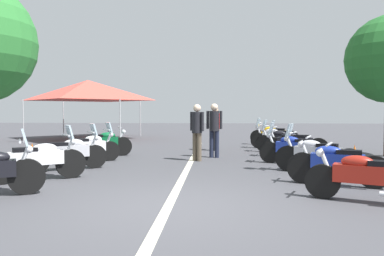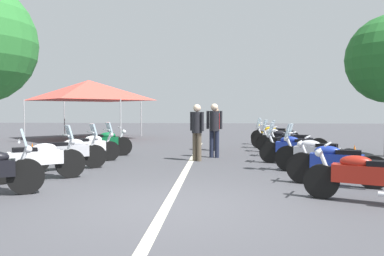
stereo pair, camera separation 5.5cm
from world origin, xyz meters
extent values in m
plane|color=#424247|center=(0.00, 0.00, 0.00)|extent=(80.00, 80.00, 0.00)
cube|color=beige|center=(4.18, 0.00, 0.00)|extent=(15.21, 0.16, 0.01)
cylinder|color=black|center=(0.71, 2.72, 0.33)|extent=(0.44, 0.64, 0.66)
cylinder|color=silver|center=(0.68, 2.77, 0.63)|extent=(0.20, 0.29, 0.58)
cylinder|color=silver|center=(0.66, 2.81, 0.99)|extent=(0.56, 0.33, 0.04)
sphere|color=silver|center=(0.73, 2.68, 0.83)|extent=(0.14, 0.14, 0.14)
cube|color=silver|center=(0.70, 2.74, 1.06)|extent=(0.37, 0.28, 0.32)
cylinder|color=black|center=(2.40, 2.56, 0.33)|extent=(0.50, 0.62, 0.66)
cube|color=white|center=(1.97, 3.16, 0.51)|extent=(0.89, 1.08, 0.30)
ellipsoid|color=white|center=(2.07, 3.01, 0.71)|extent=(0.52, 0.57, 0.22)
cube|color=black|center=(1.84, 3.34, 0.69)|extent=(0.49, 0.54, 0.12)
cylinder|color=silver|center=(2.37, 2.61, 0.63)|extent=(0.23, 0.28, 0.58)
cylinder|color=silver|center=(2.34, 2.64, 0.99)|extent=(0.53, 0.40, 0.04)
sphere|color=silver|center=(2.43, 2.52, 0.83)|extent=(0.14, 0.14, 0.14)
cylinder|color=silver|center=(1.85, 3.63, 0.23)|extent=(0.39, 0.49, 0.08)
cube|color=silver|center=(2.39, 2.58, 1.06)|extent=(0.36, 0.31, 0.32)
cylinder|color=black|center=(3.89, 2.50, 0.31)|extent=(0.48, 0.59, 0.63)
cylinder|color=black|center=(3.05, 3.68, 0.31)|extent=(0.48, 0.59, 0.63)
cube|color=silver|center=(3.47, 3.09, 0.49)|extent=(0.86, 1.06, 0.30)
ellipsoid|color=silver|center=(3.58, 2.94, 0.69)|extent=(0.51, 0.57, 0.22)
cube|color=black|center=(3.35, 3.27, 0.67)|extent=(0.49, 0.54, 0.12)
cylinder|color=silver|center=(3.86, 2.55, 0.61)|extent=(0.22, 0.28, 0.58)
cylinder|color=silver|center=(3.83, 2.58, 0.97)|extent=(0.53, 0.39, 0.04)
sphere|color=silver|center=(3.92, 2.46, 0.81)|extent=(0.14, 0.14, 0.14)
cylinder|color=silver|center=(3.37, 3.55, 0.22)|extent=(0.38, 0.50, 0.08)
cube|color=silver|center=(3.88, 2.51, 1.04)|extent=(0.36, 0.31, 0.32)
cylinder|color=black|center=(5.38, 2.51, 0.30)|extent=(0.46, 0.58, 0.60)
cylinder|color=black|center=(4.58, 3.65, 0.30)|extent=(0.46, 0.58, 0.60)
cube|color=white|center=(4.98, 3.08, 0.48)|extent=(0.84, 1.02, 0.30)
ellipsoid|color=white|center=(5.09, 2.93, 0.68)|extent=(0.51, 0.57, 0.22)
cube|color=black|center=(4.86, 3.26, 0.66)|extent=(0.49, 0.54, 0.12)
cylinder|color=silver|center=(5.35, 2.56, 0.60)|extent=(0.22, 0.28, 0.58)
cylinder|color=silver|center=(5.32, 2.60, 0.96)|extent=(0.53, 0.39, 0.04)
sphere|color=silver|center=(5.41, 2.47, 0.80)|extent=(0.14, 0.14, 0.14)
cylinder|color=silver|center=(4.89, 3.52, 0.21)|extent=(0.38, 0.50, 0.08)
cube|color=silver|center=(5.37, 2.53, 1.03)|extent=(0.36, 0.31, 0.32)
cylinder|color=black|center=(6.70, 2.46, 0.32)|extent=(0.38, 0.65, 0.64)
cylinder|color=black|center=(6.17, 3.70, 0.32)|extent=(0.38, 0.65, 0.64)
cube|color=#0C592D|center=(6.43, 3.08, 0.50)|extent=(0.66, 1.06, 0.30)
ellipsoid|color=#0C592D|center=(6.51, 2.91, 0.70)|extent=(0.44, 0.58, 0.22)
cube|color=black|center=(6.35, 3.28, 0.68)|extent=(0.43, 0.54, 0.12)
cylinder|color=silver|center=(6.68, 2.51, 0.62)|extent=(0.18, 0.29, 0.58)
cylinder|color=silver|center=(6.66, 2.55, 0.98)|extent=(0.59, 0.28, 0.04)
sphere|color=silver|center=(6.72, 2.41, 0.82)|extent=(0.14, 0.14, 0.14)
cylinder|color=silver|center=(6.44, 3.52, 0.23)|extent=(0.29, 0.54, 0.08)
cylinder|color=black|center=(0.75, -2.65, 0.30)|extent=(0.37, 0.61, 0.60)
cube|color=maroon|center=(0.45, -3.32, 0.48)|extent=(0.71, 1.14, 0.30)
ellipsoid|color=maroon|center=(0.53, -3.16, 0.68)|extent=(0.45, 0.58, 0.22)
cube|color=black|center=(0.37, -3.52, 0.66)|extent=(0.43, 0.54, 0.12)
cylinder|color=silver|center=(0.73, -2.70, 0.60)|extent=(0.18, 0.29, 0.58)
cylinder|color=silver|center=(0.71, -2.74, 0.96)|extent=(0.58, 0.29, 0.04)
sphere|color=silver|center=(0.77, -2.60, 0.80)|extent=(0.14, 0.14, 0.14)
cylinder|color=black|center=(2.13, -2.62, 0.33)|extent=(0.37, 0.67, 0.66)
cylinder|color=black|center=(1.65, -3.89, 0.33)|extent=(0.37, 0.67, 0.66)
cube|color=navy|center=(1.89, -3.26, 0.51)|extent=(0.63, 1.07, 0.30)
ellipsoid|color=navy|center=(1.96, -3.09, 0.71)|extent=(0.43, 0.58, 0.22)
cube|color=black|center=(1.81, -3.46, 0.69)|extent=(0.41, 0.54, 0.12)
cylinder|color=silver|center=(2.11, -2.68, 0.63)|extent=(0.17, 0.30, 0.58)
cylinder|color=silver|center=(2.10, -2.72, 0.99)|extent=(0.59, 0.26, 0.04)
sphere|color=silver|center=(2.15, -2.58, 0.83)|extent=(0.14, 0.14, 0.14)
cylinder|color=silver|center=(1.58, -3.58, 0.23)|extent=(0.27, 0.54, 0.08)
cylinder|color=black|center=(3.75, -2.62, 0.33)|extent=(0.42, 0.65, 0.65)
cylinder|color=black|center=(3.09, -3.91, 0.33)|extent=(0.42, 0.65, 0.65)
cube|color=silver|center=(3.42, -3.26, 0.51)|extent=(0.75, 1.11, 0.30)
ellipsoid|color=silver|center=(3.50, -3.10, 0.71)|extent=(0.47, 0.58, 0.22)
cube|color=black|center=(3.32, -3.46, 0.69)|extent=(0.45, 0.55, 0.12)
cylinder|color=silver|center=(3.72, -2.67, 0.63)|extent=(0.19, 0.29, 0.58)
cylinder|color=silver|center=(3.70, -2.70, 0.99)|extent=(0.57, 0.32, 0.04)
sphere|color=silver|center=(3.77, -2.57, 0.83)|extent=(0.14, 0.14, 0.14)
cylinder|color=silver|center=(3.06, -3.57, 0.23)|extent=(0.32, 0.53, 0.08)
cube|color=silver|center=(3.74, -2.63, 1.06)|extent=(0.38, 0.27, 0.32)
cylinder|color=black|center=(5.23, -2.37, 0.31)|extent=(0.32, 0.64, 0.62)
cylinder|color=black|center=(4.79, -3.77, 0.31)|extent=(0.32, 0.64, 0.62)
cube|color=navy|center=(5.01, -3.07, 0.49)|extent=(0.60, 1.15, 0.30)
ellipsoid|color=navy|center=(5.07, -2.89, 0.69)|extent=(0.40, 0.57, 0.22)
cube|color=black|center=(4.95, -3.28, 0.67)|extent=(0.39, 0.54, 0.12)
cylinder|color=silver|center=(5.21, -2.42, 0.61)|extent=(0.15, 0.30, 0.58)
cylinder|color=silver|center=(5.20, -2.46, 0.97)|extent=(0.60, 0.22, 0.04)
sphere|color=silver|center=(5.25, -2.32, 0.81)|extent=(0.14, 0.14, 0.14)
cylinder|color=silver|center=(4.71, -3.43, 0.22)|extent=(0.24, 0.55, 0.08)
cube|color=silver|center=(5.23, -2.38, 1.04)|extent=(0.38, 0.22, 0.32)
cylinder|color=black|center=(6.76, -2.63, 0.33)|extent=(0.34, 0.68, 0.67)
cylinder|color=black|center=(6.31, -4.05, 0.33)|extent=(0.34, 0.68, 0.67)
cube|color=black|center=(6.54, -3.34, 0.51)|extent=(0.61, 1.16, 0.30)
ellipsoid|color=black|center=(6.59, -3.17, 0.71)|extent=(0.41, 0.57, 0.22)
cube|color=black|center=(6.47, -3.55, 0.69)|extent=(0.39, 0.54, 0.12)
cylinder|color=silver|center=(6.75, -2.69, 0.63)|extent=(0.15, 0.30, 0.58)
cylinder|color=silver|center=(6.73, -2.73, 0.99)|extent=(0.60, 0.23, 0.04)
sphere|color=silver|center=(6.78, -2.59, 0.83)|extent=(0.14, 0.14, 0.14)
cylinder|color=silver|center=(6.23, -3.71, 0.23)|extent=(0.24, 0.55, 0.08)
cube|color=silver|center=(6.76, -2.65, 1.06)|extent=(0.38, 0.23, 0.32)
cylinder|color=black|center=(8.22, -2.56, 0.32)|extent=(0.36, 0.64, 0.64)
cylinder|color=black|center=(7.68, -3.92, 0.32)|extent=(0.36, 0.64, 0.64)
cube|color=black|center=(7.95, -3.24, 0.50)|extent=(0.67, 1.14, 0.30)
ellipsoid|color=black|center=(8.02, -3.07, 0.70)|extent=(0.43, 0.58, 0.22)
cube|color=black|center=(7.87, -3.45, 0.68)|extent=(0.42, 0.54, 0.12)
cylinder|color=silver|center=(8.20, -2.61, 0.62)|extent=(0.17, 0.30, 0.58)
cylinder|color=silver|center=(8.18, -2.65, 0.98)|extent=(0.59, 0.26, 0.04)
sphere|color=silver|center=(8.24, -2.51, 0.82)|extent=(0.14, 0.14, 0.14)
cylinder|color=silver|center=(7.62, -3.59, 0.22)|extent=(0.28, 0.54, 0.08)
cube|color=silver|center=(8.21, -2.58, 1.05)|extent=(0.38, 0.24, 0.32)
cylinder|color=black|center=(9.65, -2.50, 0.32)|extent=(0.30, 0.65, 0.64)
cylinder|color=black|center=(9.28, -3.88, 0.32)|extent=(0.30, 0.65, 0.64)
cube|color=silver|center=(9.47, -3.19, 0.50)|extent=(0.55, 1.12, 0.30)
ellipsoid|color=silver|center=(9.51, -3.02, 0.70)|extent=(0.39, 0.57, 0.22)
cube|color=black|center=(9.41, -3.41, 0.68)|extent=(0.38, 0.53, 0.12)
cylinder|color=silver|center=(9.64, -2.56, 0.62)|extent=(0.14, 0.30, 0.58)
cylinder|color=silver|center=(9.63, -2.60, 0.98)|extent=(0.61, 0.20, 0.04)
sphere|color=silver|center=(9.66, -2.46, 0.82)|extent=(0.14, 0.14, 0.14)
cylinder|color=silver|center=(9.18, -3.56, 0.22)|extent=(0.22, 0.55, 0.08)
cube|color=silver|center=(9.65, -2.52, 1.05)|extent=(0.38, 0.21, 0.32)
cylinder|color=black|center=(11.28, -2.65, 0.33)|extent=(0.34, 0.68, 0.67)
cylinder|color=black|center=(10.81, -4.05, 0.33)|extent=(0.34, 0.68, 0.67)
cube|color=#EAB214|center=(11.04, -3.35, 0.51)|extent=(0.62, 1.16, 0.30)
ellipsoid|color=#EAB214|center=(11.10, -3.18, 0.71)|extent=(0.41, 0.58, 0.22)
cube|color=black|center=(10.97, -3.56, 0.69)|extent=(0.40, 0.54, 0.12)
cylinder|color=silver|center=(11.26, -2.70, 0.63)|extent=(0.16, 0.30, 0.58)
cylinder|color=silver|center=(11.25, -2.74, 0.99)|extent=(0.60, 0.23, 0.04)
sphere|color=silver|center=(11.29, -2.60, 0.83)|extent=(0.14, 0.14, 0.14)
cylinder|color=silver|center=(10.73, -3.71, 0.23)|extent=(0.25, 0.55, 0.08)
cube|color=silver|center=(11.27, -2.67, 1.06)|extent=(0.38, 0.23, 0.32)
cube|color=orange|center=(4.57, -4.56, 0.01)|extent=(0.36, 0.36, 0.03)
cone|color=orange|center=(4.57, -4.56, 0.32)|extent=(0.26, 0.26, 0.60)
cylinder|color=white|center=(4.57, -4.56, 0.34)|extent=(0.19, 0.19, 0.07)
cube|color=orange|center=(4.53, 4.55, 0.01)|extent=(0.36, 0.36, 0.03)
cone|color=orange|center=(4.53, 4.55, 0.32)|extent=(0.26, 0.26, 0.60)
cylinder|color=white|center=(4.53, 4.55, 0.34)|extent=(0.19, 0.19, 0.07)
cylinder|color=black|center=(8.59, -0.77, 0.41)|extent=(0.14, 0.14, 0.83)
cylinder|color=black|center=(8.44, -0.67, 0.41)|extent=(0.14, 0.14, 0.83)
cylinder|color=red|center=(8.51, -0.72, 1.14)|extent=(0.32, 0.32, 0.62)
cylinder|color=red|center=(8.70, -0.85, 1.17)|extent=(0.09, 0.09, 0.56)
cylinder|color=red|center=(8.33, -0.60, 1.17)|extent=(0.09, 0.09, 0.56)
sphere|color=#D8AD84|center=(8.51, -0.72, 1.56)|extent=(0.22, 0.22, 0.22)
cylinder|color=#1E2338|center=(6.35, -0.79, 0.44)|extent=(0.14, 0.14, 0.88)
cylinder|color=#1E2338|center=(6.38, -0.61, 0.44)|extent=(0.14, 0.14, 0.88)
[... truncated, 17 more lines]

